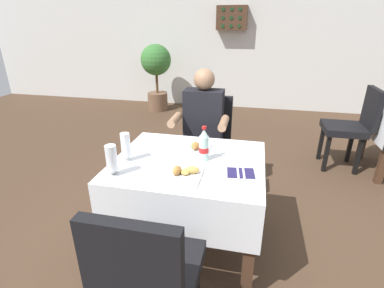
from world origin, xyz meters
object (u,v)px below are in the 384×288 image
(main_dining_table, at_px, (189,182))
(beer_glass_middle, at_px, (112,159))
(seated_diner_far, at_px, (202,129))
(napkin_cutlery_set, at_px, (241,173))
(plate_far_diner, at_px, (195,147))
(potted_plant_corner, at_px, (156,69))
(beer_glass_left, at_px, (126,147))
(chair_far_diner_seat, at_px, (208,141))
(plate_near_camera, at_px, (183,173))
(wall_bottle_rack, at_px, (232,18))
(chair_near_camera_side, at_px, (148,274))
(background_chair_left, at_px, (353,124))
(cola_bottle_primary, at_px, (204,146))

(main_dining_table, relative_size, beer_glass_middle, 5.14)
(seated_diner_far, bearing_deg, napkin_cutlery_set, -64.32)
(plate_far_diner, relative_size, potted_plant_corner, 0.18)
(seated_diner_far, relative_size, potted_plant_corner, 1.00)
(main_dining_table, xyz_separation_m, beer_glass_left, (-0.42, -0.10, 0.28))
(chair_far_diner_seat, relative_size, plate_near_camera, 3.94)
(beer_glass_middle, height_order, potted_plant_corner, potted_plant_corner)
(potted_plant_corner, bearing_deg, chair_far_diner_seat, -61.73)
(potted_plant_corner, relative_size, wall_bottle_rack, 2.26)
(beer_glass_left, xyz_separation_m, napkin_cutlery_set, (0.79, -0.02, -0.10))
(chair_near_camera_side, bearing_deg, background_chair_left, 58.64)
(seated_diner_far, height_order, background_chair_left, seated_diner_far)
(beer_glass_middle, relative_size, background_chair_left, 0.21)
(main_dining_table, height_order, chair_near_camera_side, chair_near_camera_side)
(chair_far_diner_seat, xyz_separation_m, plate_far_diner, (0.01, -0.65, 0.21))
(seated_diner_far, relative_size, napkin_cutlery_set, 6.47)
(napkin_cutlery_set, bearing_deg, seated_diner_far, 115.68)
(seated_diner_far, xyz_separation_m, wall_bottle_rack, (-0.08, 3.31, 0.99))
(beer_glass_left, distance_m, napkin_cutlery_set, 0.79)
(wall_bottle_rack, bearing_deg, chair_far_diner_seat, -87.84)
(beer_glass_middle, distance_m, potted_plant_corner, 4.03)
(napkin_cutlery_set, xyz_separation_m, background_chair_left, (1.18, 1.82, -0.20))
(main_dining_table, bearing_deg, seated_diner_far, 93.15)
(seated_diner_far, height_order, beer_glass_left, seated_diner_far)
(chair_near_camera_side, height_order, plate_near_camera, chair_near_camera_side)
(seated_diner_far, bearing_deg, plate_far_diner, -85.20)
(beer_glass_left, xyz_separation_m, beer_glass_middle, (0.00, -0.21, 0.01))
(seated_diner_far, bearing_deg, chair_near_camera_side, -88.53)
(plate_near_camera, relative_size, napkin_cutlery_set, 1.26)
(napkin_cutlery_set, relative_size, wall_bottle_rack, 0.35)
(chair_far_diner_seat, bearing_deg, background_chair_left, 29.14)
(napkin_cutlery_set, bearing_deg, chair_far_diner_seat, 111.01)
(plate_far_diner, bearing_deg, chair_near_camera_side, -90.31)
(background_chair_left, bearing_deg, seated_diner_far, -148.53)
(plate_near_camera, xyz_separation_m, beer_glass_middle, (-0.43, -0.08, 0.09))
(main_dining_table, relative_size, plate_near_camera, 4.22)
(plate_near_camera, relative_size, wall_bottle_rack, 0.44)
(beer_glass_left, relative_size, wall_bottle_rack, 0.36)
(chair_near_camera_side, height_order, napkin_cutlery_set, chair_near_camera_side)
(background_chair_left, bearing_deg, main_dining_table, -132.30)
(beer_glass_left, bearing_deg, napkin_cutlery_set, -1.17)
(beer_glass_middle, bearing_deg, plate_far_diner, 49.56)
(chair_far_diner_seat, distance_m, wall_bottle_rack, 3.40)
(chair_near_camera_side, height_order, plate_far_diner, chair_near_camera_side)
(plate_far_diner, distance_m, background_chair_left, 2.17)
(main_dining_table, relative_size, wall_bottle_rack, 1.86)
(main_dining_table, height_order, potted_plant_corner, potted_plant_corner)
(main_dining_table, xyz_separation_m, napkin_cutlery_set, (0.37, -0.12, 0.18))
(chair_near_camera_side, relative_size, plate_far_diner, 4.26)
(plate_far_diner, xyz_separation_m, cola_bottle_primary, (0.10, -0.16, 0.09))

